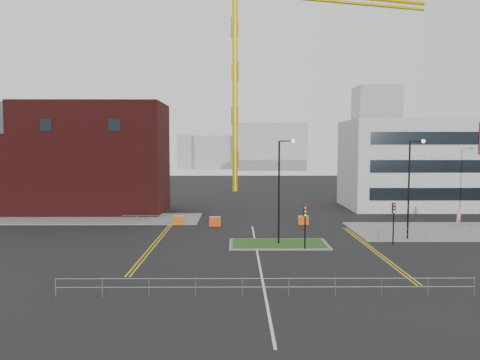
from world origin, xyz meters
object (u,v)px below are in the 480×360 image
object	(u,v)px
streetlamp_island	(282,183)
traffic_light_island	(305,219)
pedestrian	(459,217)
tower_crane	(264,38)

from	to	relation	value
streetlamp_island	traffic_light_island	xyz separation A→B (m)	(1.78, -2.02, -2.85)
pedestrian	tower_crane	bearing A→B (deg)	93.15
streetlamp_island	tower_crane	bearing A→B (deg)	88.66
tower_crane	traffic_light_island	distance (m)	56.74
tower_crane	pedestrian	size ratio (longest dim) A/B	28.65
streetlamp_island	pedestrian	world-z (taller)	streetlamp_island
traffic_light_island	pedestrian	world-z (taller)	traffic_light_island
streetlamp_island	pedestrian	xyz separation A→B (m)	(20.22, 9.88, -4.52)
streetlamp_island	traffic_light_island	bearing A→B (deg)	-48.59
tower_crane	pedestrian	bearing A→B (deg)	-63.67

